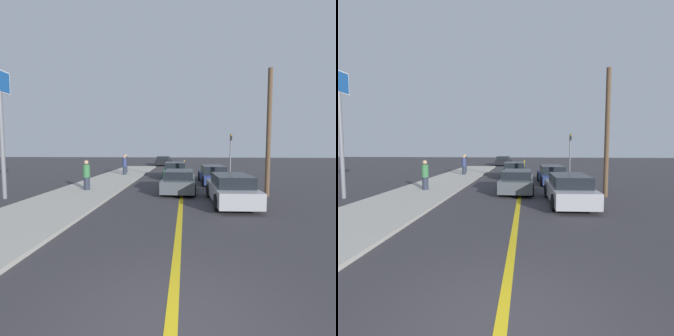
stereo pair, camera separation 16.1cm
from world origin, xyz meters
The scene contains 14 objects.
ground_plane centered at (0.00, 0.00, 0.00)m, with size 120.00×120.00×0.00m, color #38353A.
road_center_line centered at (0.00, 18.00, 0.00)m, with size 0.20×60.00×0.01m.
sidewalk_left centered at (-5.51, 14.97, 0.06)m, with size 3.84×29.94×0.12m.
car_near_right_lane centered at (2.31, 8.63, 0.67)m, with size 2.01×4.65×1.37m.
car_ahead_center centered at (-0.17, 11.64, 0.63)m, with size 2.02×4.31×1.28m.
car_far_distant centered at (2.16, 15.33, 0.62)m, with size 1.97×4.65×1.29m.
car_parked_left_lot centered at (-0.66, 18.58, 0.64)m, with size 2.05×4.37×1.31m.
car_oncoming_far centered at (-2.89, 33.43, 0.62)m, with size 2.09×4.77×1.27m.
pedestrian_near_curb centered at (-5.56, 11.33, 0.98)m, with size 0.41×0.41×1.73m.
pedestrian_mid_group centered at (-5.27, 19.68, 0.97)m, with size 0.38×0.38×1.72m.
pedestrian_far_standing centered at (-5.63, 21.67, 1.00)m, with size 0.40×0.40×1.78m.
traffic_light centered at (4.47, 21.71, 2.34)m, with size 0.18×0.40×3.78m.
roadside_sign centered at (-8.93, 9.02, 4.54)m, with size 0.20×1.48×6.41m.
utility_pole centered at (4.51, 10.48, 3.31)m, with size 0.24×0.24×6.63m.
Camera 2 is at (0.36, -3.50, 2.64)m, focal length 28.00 mm.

